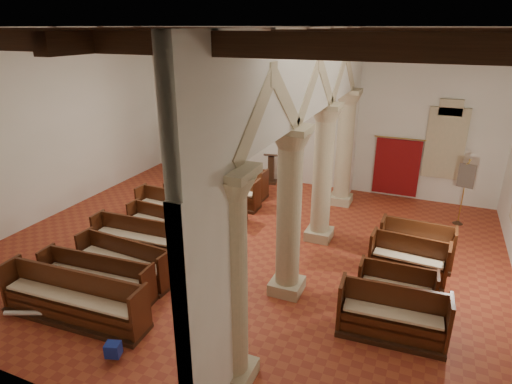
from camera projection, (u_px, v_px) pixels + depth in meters
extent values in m
plane|color=#9D3D22|center=(244.00, 249.00, 12.34)|extent=(14.00, 14.00, 0.00)
plane|color=black|center=(242.00, 27.00, 10.15)|extent=(14.00, 14.00, 0.00)
cube|color=white|center=(308.00, 110.00, 16.40)|extent=(14.00, 0.02, 6.00)
cube|color=white|center=(70.00, 253.00, 6.09)|extent=(14.00, 0.02, 6.00)
cube|color=white|center=(46.00, 126.00, 13.77)|extent=(0.02, 12.00, 6.00)
cube|color=tan|center=(233.00, 372.00, 7.77)|extent=(0.75, 0.75, 0.30)
cylinder|color=tan|center=(231.00, 288.00, 7.11)|extent=(0.56, 0.56, 3.30)
cube|color=tan|center=(287.00, 286.00, 10.34)|extent=(0.75, 0.75, 0.30)
cylinder|color=tan|center=(289.00, 218.00, 9.69)|extent=(0.56, 0.56, 3.30)
cube|color=tan|center=(319.00, 234.00, 12.92)|extent=(0.75, 0.75, 0.30)
cylinder|color=tan|center=(322.00, 178.00, 12.27)|extent=(0.56, 0.56, 3.30)
cube|color=tan|center=(340.00, 199.00, 15.50)|extent=(0.75, 0.75, 0.30)
cylinder|color=tan|center=(344.00, 151.00, 14.84)|extent=(0.56, 0.56, 3.30)
cube|color=white|center=(313.00, 72.00, 9.85)|extent=(0.25, 11.90, 1.93)
cube|color=#2F6B4C|center=(445.00, 143.00, 14.87)|extent=(1.00, 0.03, 2.20)
cube|color=#382011|center=(201.00, 153.00, 18.35)|extent=(2.00, 0.80, 1.80)
cube|color=#382011|center=(200.00, 130.00, 17.99)|extent=(2.10, 0.85, 0.20)
cube|color=#362411|center=(271.00, 182.00, 17.50)|extent=(0.56, 0.56, 0.11)
cube|color=#362411|center=(271.00, 170.00, 17.31)|extent=(0.27, 0.27, 1.16)
cube|color=#362411|center=(270.00, 155.00, 17.01)|extent=(0.60, 0.52, 0.20)
cube|color=maroon|center=(397.00, 167.00, 15.74)|extent=(1.60, 0.06, 2.10)
cylinder|color=#BA933A|center=(400.00, 138.00, 15.32)|extent=(1.80, 0.04, 0.04)
cone|color=#382011|center=(458.00, 222.00, 13.92)|extent=(0.33, 0.33, 0.11)
cylinder|color=#BA933A|center=(463.00, 192.00, 13.54)|extent=(0.04, 0.04, 2.20)
cylinder|color=#BA933A|center=(469.00, 162.00, 13.18)|extent=(0.19, 0.63, 0.03)
cube|color=navy|center=(467.00, 176.00, 13.33)|extent=(0.49, 0.15, 0.78)
cube|color=#163C97|center=(113.00, 350.00, 8.18)|extent=(0.34, 0.30, 0.28)
cube|color=navy|center=(215.00, 286.00, 10.15)|extent=(0.31, 0.26, 0.31)
cube|color=#16148C|center=(189.00, 255.00, 11.50)|extent=(0.34, 0.28, 0.33)
cylinder|color=white|center=(28.00, 313.00, 9.35)|extent=(1.01, 0.50, 0.11)
cylinder|color=silver|center=(97.00, 304.00, 9.66)|extent=(0.90, 0.29, 0.09)
cube|color=#382011|center=(76.00, 318.00, 9.37)|extent=(3.49, 0.93, 0.11)
cube|color=#48270F|center=(72.00, 308.00, 9.21)|extent=(3.33, 0.60, 0.48)
cube|color=#48270F|center=(79.00, 291.00, 9.33)|extent=(3.31, 0.25, 1.02)
cube|color=#48270F|center=(16.00, 278.00, 9.79)|extent=(0.11, 0.65, 1.02)
cube|color=#48270F|center=(138.00, 315.00, 8.57)|extent=(0.11, 0.65, 1.02)
cube|color=beige|center=(70.00, 297.00, 9.12)|extent=(3.19, 0.55, 0.05)
cube|color=#382011|center=(99.00, 293.00, 10.25)|extent=(2.94, 0.85, 0.10)
cube|color=#4D3110|center=(96.00, 285.00, 10.11)|extent=(2.77, 0.56, 0.43)
cube|color=#4D3110|center=(101.00, 271.00, 10.21)|extent=(2.75, 0.24, 0.90)
cube|color=#4D3110|center=(51.00, 262.00, 10.59)|extent=(0.10, 0.57, 0.90)
cube|color=#4D3110|center=(146.00, 288.00, 9.57)|extent=(0.10, 0.57, 0.90)
cube|color=beige|center=(94.00, 276.00, 10.02)|extent=(2.66, 0.51, 0.05)
cube|color=#382011|center=(126.00, 276.00, 10.92)|extent=(2.74, 0.87, 0.10)
cube|color=#502211|center=(123.00, 268.00, 10.78)|extent=(2.57, 0.56, 0.44)
cube|color=#502211|center=(128.00, 255.00, 10.88)|extent=(2.55, 0.24, 0.93)
cube|color=#502211|center=(84.00, 248.00, 11.22)|extent=(0.11, 0.59, 0.93)
cube|color=#502211|center=(168.00, 269.00, 10.27)|extent=(0.11, 0.59, 0.93)
cube|color=beige|center=(122.00, 260.00, 10.69)|extent=(2.47, 0.52, 0.05)
cube|color=#382011|center=(140.00, 253.00, 12.06)|extent=(2.81, 0.80, 0.10)
cube|color=#48230F|center=(138.00, 245.00, 11.91)|extent=(2.65, 0.50, 0.45)
cube|color=#48230F|center=(142.00, 233.00, 12.02)|extent=(2.63, 0.17, 0.95)
cube|color=#48230F|center=(100.00, 227.00, 12.37)|extent=(0.09, 0.60, 0.95)
cube|color=#48230F|center=(181.00, 245.00, 11.39)|extent=(0.09, 0.60, 0.95)
cube|color=beige|center=(137.00, 237.00, 11.82)|extent=(2.54, 0.45, 0.05)
cube|color=#382011|center=(171.00, 237.00, 12.95)|extent=(2.89, 0.82, 0.09)
cube|color=#522511|center=(169.00, 230.00, 12.82)|extent=(2.73, 0.54, 0.41)
cube|color=#522511|center=(172.00, 221.00, 12.92)|extent=(2.71, 0.24, 0.86)
cube|color=#522511|center=(132.00, 215.00, 13.30)|extent=(0.10, 0.55, 0.86)
cube|color=#522511|center=(211.00, 231.00, 12.29)|extent=(0.10, 0.55, 0.86)
cube|color=beige|center=(169.00, 223.00, 12.74)|extent=(2.62, 0.50, 0.05)
cube|color=#382011|center=(180.00, 222.00, 13.92)|extent=(3.14, 0.82, 0.10)
cube|color=#512F11|center=(179.00, 215.00, 13.78)|extent=(2.98, 0.52, 0.45)
cube|color=#512F11|center=(182.00, 205.00, 13.89)|extent=(2.97, 0.18, 0.96)
cube|color=#512F11|center=(141.00, 200.00, 14.30)|extent=(0.09, 0.61, 0.96)
cube|color=#512F11|center=(222.00, 214.00, 13.20)|extent=(0.09, 0.61, 0.96)
cube|color=beige|center=(179.00, 208.00, 13.69)|extent=(2.86, 0.47, 0.05)
cube|color=#382011|center=(205.00, 215.00, 14.44)|extent=(2.87, 0.74, 0.10)
cube|color=#532311|center=(204.00, 208.00, 14.29)|extent=(2.71, 0.44, 0.46)
cube|color=#532311|center=(207.00, 199.00, 14.40)|extent=(2.71, 0.10, 0.97)
cube|color=#532311|center=(169.00, 194.00, 14.77)|extent=(0.08, 0.61, 0.97)
cube|color=#532311|center=(243.00, 207.00, 13.76)|extent=(0.08, 0.61, 0.97)
cube|color=beige|center=(204.00, 201.00, 14.20)|extent=(2.60, 0.39, 0.05)
cube|color=#382011|center=(221.00, 203.00, 15.38)|extent=(2.90, 0.75, 0.11)
cube|color=#5A2613|center=(220.00, 196.00, 15.23)|extent=(2.75, 0.43, 0.48)
cube|color=#5A2613|center=(223.00, 187.00, 15.34)|extent=(2.75, 0.08, 1.00)
cube|color=#5A2613|center=(186.00, 183.00, 15.71)|extent=(0.08, 0.63, 1.00)
cube|color=#5A2613|center=(257.00, 194.00, 14.69)|extent=(0.08, 0.63, 1.00)
cube|color=beige|center=(219.00, 189.00, 15.13)|extent=(2.64, 0.39, 0.05)
cube|color=#382011|center=(231.00, 193.00, 16.36)|extent=(2.87, 0.78, 0.11)
cube|color=#562912|center=(230.00, 186.00, 16.21)|extent=(2.71, 0.46, 0.47)
cube|color=#562912|center=(233.00, 178.00, 16.32)|extent=(2.71, 0.12, 1.00)
cube|color=#562912|center=(199.00, 174.00, 16.68)|extent=(0.08, 0.63, 1.00)
cube|color=#562912|center=(265.00, 184.00, 15.67)|extent=(0.08, 0.63, 1.00)
cube|color=beige|center=(230.00, 180.00, 16.11)|extent=(2.60, 0.42, 0.05)
cube|color=#382011|center=(389.00, 335.00, 8.85)|extent=(2.20, 0.89, 0.11)
cube|color=#5A3113|center=(391.00, 325.00, 8.69)|extent=(2.03, 0.55, 0.49)
cube|color=#5A3113|center=(394.00, 306.00, 8.81)|extent=(2.01, 0.19, 1.03)
cube|color=#5A3113|center=(342.00, 299.00, 9.03)|extent=(0.11, 0.66, 1.03)
cube|color=#5A3113|center=(448.00, 324.00, 8.28)|extent=(0.11, 0.66, 1.03)
cube|color=beige|center=(392.00, 313.00, 8.59)|extent=(1.94, 0.50, 0.05)
cube|color=#382011|center=(394.00, 303.00, 9.85)|extent=(1.72, 0.70, 0.10)
cube|color=#593713|center=(395.00, 295.00, 9.72)|extent=(1.56, 0.42, 0.43)
cube|color=#593713|center=(398.00, 281.00, 9.82)|extent=(1.56, 0.10, 0.91)
cube|color=#593713|center=(360.00, 277.00, 9.98)|extent=(0.08, 0.57, 0.91)
cube|color=#593713|center=(435.00, 293.00, 9.39)|extent=(0.08, 0.57, 0.91)
cube|color=beige|center=(397.00, 286.00, 9.63)|extent=(1.50, 0.38, 0.05)
cube|color=#382011|center=(406.00, 276.00, 10.93)|extent=(1.93, 0.86, 0.11)
cube|color=#4B2A10|center=(407.00, 267.00, 10.78)|extent=(1.76, 0.54, 0.47)
cube|color=#4B2A10|center=(409.00, 253.00, 10.90)|extent=(1.73, 0.19, 1.00)
cube|color=#4B2A10|center=(372.00, 250.00, 11.08)|extent=(0.12, 0.64, 1.00)
cube|color=#4B2A10|center=(447.00, 264.00, 10.42)|extent=(0.12, 0.64, 1.00)
cube|color=beige|center=(408.00, 258.00, 10.69)|extent=(1.69, 0.49, 0.05)
cube|color=#382011|center=(414.00, 261.00, 11.64)|extent=(1.91, 0.83, 0.11)
cube|color=#49260F|center=(415.00, 252.00, 11.48)|extent=(1.75, 0.49, 0.49)
cube|color=#49260F|center=(417.00, 239.00, 11.60)|extent=(1.74, 0.13, 1.04)
cube|color=#49260F|center=(382.00, 235.00, 11.78)|extent=(0.10, 0.66, 1.04)
cube|color=#49260F|center=(453.00, 248.00, 11.12)|extent=(0.10, 0.66, 1.04)
cube|color=beige|center=(416.00, 243.00, 11.38)|extent=(1.68, 0.45, 0.05)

